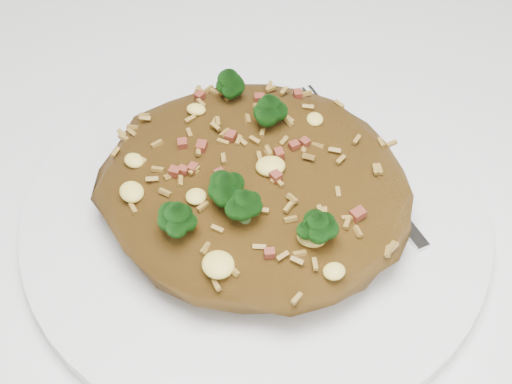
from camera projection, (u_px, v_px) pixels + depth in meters
dining_table at (129, 230)px, 0.58m from camera, size 1.20×0.80×0.75m
plate at (256, 214)px, 0.46m from camera, size 0.30×0.30×0.01m
fried_rice at (256, 177)px, 0.44m from camera, size 0.20×0.18×0.07m
fork at (362, 169)px, 0.48m from camera, size 0.13×0.12×0.00m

